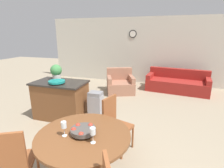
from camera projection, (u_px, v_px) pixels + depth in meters
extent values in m
cube|color=beige|center=(140.00, 51.00, 7.28)|extent=(8.00, 0.06, 2.70)
cylinder|color=black|center=(133.00, 34.00, 7.15)|extent=(0.31, 0.02, 0.31)
cylinder|color=white|center=(133.00, 34.00, 7.14)|extent=(0.25, 0.01, 0.25)
cylinder|color=brown|center=(85.00, 158.00, 2.41)|extent=(0.13, 0.13, 0.67)
cylinder|color=brown|center=(84.00, 135.00, 2.31)|extent=(1.26, 1.26, 0.03)
cylinder|color=brown|center=(9.00, 168.00, 2.46)|extent=(0.04, 0.04, 0.41)
cylinder|color=brown|center=(38.00, 164.00, 2.52)|extent=(0.04, 0.04, 0.41)
cube|color=brown|center=(17.00, 162.00, 2.25)|extent=(0.57, 0.57, 0.05)
cube|color=brown|center=(8.00, 153.00, 1.99)|extent=(0.36, 0.22, 0.50)
cylinder|color=brown|center=(133.00, 137.00, 3.18)|extent=(0.04, 0.04, 0.41)
cylinder|color=brown|center=(122.00, 148.00, 2.88)|extent=(0.04, 0.04, 0.41)
cylinder|color=brown|center=(115.00, 131.00, 3.39)|extent=(0.04, 0.04, 0.41)
cylinder|color=brown|center=(103.00, 140.00, 3.09)|extent=(0.04, 0.04, 0.41)
cube|color=brown|center=(118.00, 127.00, 3.07)|extent=(0.53, 0.53, 0.05)
cube|color=brown|center=(109.00, 110.00, 3.10)|extent=(0.15, 0.38, 0.50)
cylinder|color=#4C4742|center=(83.00, 133.00, 2.31)|extent=(0.13, 0.13, 0.03)
cylinder|color=#4C4742|center=(83.00, 130.00, 2.29)|extent=(0.33, 0.33, 0.05)
sphere|color=#B73323|center=(93.00, 130.00, 2.28)|extent=(0.07, 0.07, 0.07)
sphere|color=#B73323|center=(90.00, 126.00, 2.38)|extent=(0.07, 0.07, 0.07)
sphere|color=#B73323|center=(78.00, 126.00, 2.38)|extent=(0.07, 0.07, 0.07)
sphere|color=#B73323|center=(73.00, 130.00, 2.27)|extent=(0.07, 0.07, 0.07)
sphere|color=#B73323|center=(81.00, 135.00, 2.17)|extent=(0.07, 0.07, 0.07)
cylinder|color=silver|center=(65.00, 136.00, 2.27)|extent=(0.06, 0.06, 0.01)
cylinder|color=silver|center=(64.00, 132.00, 2.25)|extent=(0.01, 0.01, 0.11)
cylinder|color=silver|center=(64.00, 125.00, 2.23)|extent=(0.07, 0.07, 0.08)
cylinder|color=silver|center=(93.00, 142.00, 2.12)|extent=(0.06, 0.06, 0.01)
cylinder|color=silver|center=(93.00, 138.00, 2.11)|extent=(0.01, 0.01, 0.11)
cylinder|color=silver|center=(93.00, 131.00, 2.08)|extent=(0.07, 0.07, 0.08)
cube|color=brown|center=(61.00, 100.00, 4.32)|extent=(1.20, 0.71, 0.88)
cube|color=#2D2823|center=(60.00, 83.00, 4.20)|extent=(1.26, 0.77, 0.04)
cylinder|color=teal|center=(57.00, 83.00, 4.04)|extent=(0.13, 0.13, 0.02)
cylinder|color=teal|center=(57.00, 82.00, 4.03)|extent=(0.38, 0.38, 0.05)
cylinder|color=beige|center=(57.00, 77.00, 4.38)|extent=(0.20, 0.20, 0.14)
sphere|color=#478E4C|center=(56.00, 70.00, 4.34)|extent=(0.28, 0.28, 0.28)
cube|color=#9E9EA3|center=(96.00, 108.00, 4.20)|extent=(0.32, 0.27, 0.63)
cube|color=gray|center=(95.00, 94.00, 4.10)|extent=(0.31, 0.26, 0.09)
cube|color=maroon|center=(177.00, 86.00, 6.36)|extent=(2.23, 1.16, 0.42)
cube|color=maroon|center=(179.00, 73.00, 6.56)|extent=(2.14, 0.46, 0.36)
cube|color=maroon|center=(150.00, 81.00, 6.74)|extent=(0.26, 0.84, 0.58)
cube|color=maroon|center=(208.00, 87.00, 5.94)|extent=(0.26, 0.84, 0.58)
cube|color=#A87056|center=(120.00, 87.00, 6.24)|extent=(1.19, 1.18, 0.40)
cube|color=#A87056|center=(119.00, 74.00, 6.46)|extent=(0.93, 0.53, 0.43)
cube|color=#A87056|center=(109.00, 85.00, 6.19)|extent=(0.43, 0.81, 0.60)
cube|color=#A87056|center=(131.00, 84.00, 6.25)|extent=(0.43, 0.81, 0.60)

